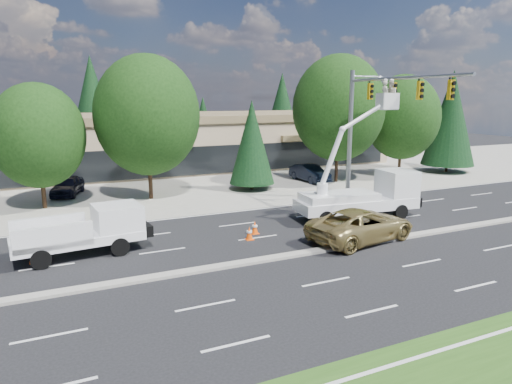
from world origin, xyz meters
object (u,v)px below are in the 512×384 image
utility_pickup (88,235)px  signal_mast (371,115)px  minivan (361,225)px  bucket_truck (366,190)px

utility_pickup → signal_mast: bearing=3.0°
signal_mast → minivan: signal_mast is taller
minivan → bucket_truck: bearing=-50.2°
signal_mast → minivan: bearing=-130.1°
minivan → signal_mast: bearing=-49.7°
utility_pickup → minivan: bearing=-21.7°
signal_mast → utility_pickup: bearing=-171.3°
signal_mast → utility_pickup: 19.13m
bucket_truck → minivan: 4.74m
minivan → utility_pickup: bearing=64.5°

